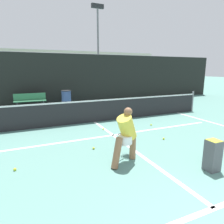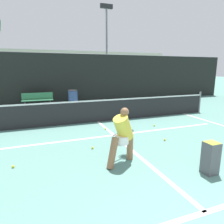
{
  "view_description": "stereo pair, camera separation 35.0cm",
  "coord_description": "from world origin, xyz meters",
  "px_view_note": "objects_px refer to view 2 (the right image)",
  "views": [
    {
      "loc": [
        -2.67,
        -0.53,
        2.21
      ],
      "look_at": [
        -0.29,
        4.83,
        0.95
      ],
      "focal_mm": 32.0,
      "sensor_mm": 36.0,
      "label": 1
    },
    {
      "loc": [
        -2.34,
        -0.66,
        2.21
      ],
      "look_at": [
        -0.29,
        4.83,
        0.95
      ],
      "focal_mm": 32.0,
      "sensor_mm": 36.0,
      "label": 2
    }
  ],
  "objects_px": {
    "ball_hopper": "(211,157)",
    "courtside_bench": "(38,100)",
    "trash_bin": "(73,98)",
    "parked_car": "(93,88)",
    "player_practicing": "(123,134)"
  },
  "relations": [
    {
      "from": "player_practicing",
      "to": "ball_hopper",
      "type": "xyz_separation_m",
      "value": [
        1.56,
        -1.13,
        -0.34
      ]
    },
    {
      "from": "courtside_bench",
      "to": "trash_bin",
      "type": "bearing_deg",
      "value": -3.08
    },
    {
      "from": "ball_hopper",
      "to": "parked_car",
      "type": "distance_m",
      "value": 13.46
    },
    {
      "from": "player_practicing",
      "to": "ball_hopper",
      "type": "height_order",
      "value": "player_practicing"
    },
    {
      "from": "ball_hopper",
      "to": "courtside_bench",
      "type": "xyz_separation_m",
      "value": [
        -3.39,
        9.36,
        0.1
      ]
    },
    {
      "from": "courtside_bench",
      "to": "parked_car",
      "type": "xyz_separation_m",
      "value": [
        4.45,
        4.06,
        0.15
      ]
    },
    {
      "from": "courtside_bench",
      "to": "trash_bin",
      "type": "distance_m",
      "value": 2.04
    },
    {
      "from": "ball_hopper",
      "to": "trash_bin",
      "type": "xyz_separation_m",
      "value": [
        -1.36,
        9.2,
        0.11
      ]
    },
    {
      "from": "ball_hopper",
      "to": "courtside_bench",
      "type": "height_order",
      "value": "courtside_bench"
    },
    {
      "from": "courtside_bench",
      "to": "player_practicing",
      "type": "bearing_deg",
      "value": -75.97
    },
    {
      "from": "ball_hopper",
      "to": "courtside_bench",
      "type": "distance_m",
      "value": 9.96
    },
    {
      "from": "trash_bin",
      "to": "parked_car",
      "type": "relative_size",
      "value": 0.21
    },
    {
      "from": "ball_hopper",
      "to": "parked_car",
      "type": "xyz_separation_m",
      "value": [
        1.06,
        13.42,
        0.25
      ]
    },
    {
      "from": "player_practicing",
      "to": "ball_hopper",
      "type": "distance_m",
      "value": 1.96
    },
    {
      "from": "ball_hopper",
      "to": "player_practicing",
      "type": "bearing_deg",
      "value": 143.95
    }
  ]
}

